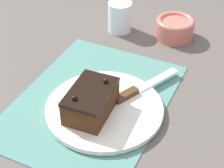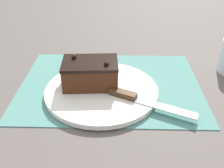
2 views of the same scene
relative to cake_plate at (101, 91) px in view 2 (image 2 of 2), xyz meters
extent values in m
plane|color=#544C47|center=(0.02, 0.04, -0.01)|extent=(3.00, 3.00, 0.00)
cube|color=slate|center=(0.02, 0.04, -0.01)|extent=(0.46, 0.34, 0.00)
cylinder|color=white|center=(0.00, 0.00, 0.00)|extent=(0.27, 0.27, 0.01)
cube|color=#472614|center=(-0.03, 0.02, 0.03)|extent=(0.14, 0.09, 0.06)
cube|color=black|center=(-0.03, 0.02, 0.07)|extent=(0.14, 0.10, 0.01)
sphere|color=black|center=(-0.07, 0.04, 0.07)|extent=(0.01, 0.01, 0.01)
sphere|color=black|center=(0.01, 0.00, 0.07)|extent=(0.01, 0.01, 0.01)
cube|color=#472D19|center=(0.05, -0.03, 0.01)|extent=(0.07, 0.05, 0.01)
cube|color=#B7BABF|center=(0.14, -0.08, 0.01)|extent=(0.13, 0.08, 0.00)
camera|label=1|loc=(-0.57, -0.29, 0.59)|focal=60.00mm
camera|label=2|loc=(0.04, -0.53, 0.35)|focal=42.00mm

